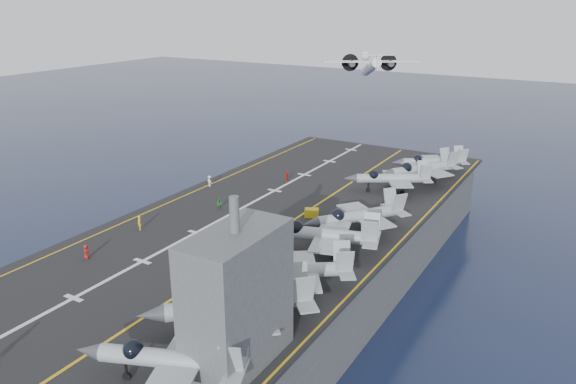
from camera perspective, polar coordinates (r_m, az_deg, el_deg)
The scene contains 26 objects.
ground at distance 84.45m, azimuth -1.39°, elevation -9.14°, with size 500.00×500.00×0.00m, color #142135.
hull at distance 82.20m, azimuth -1.41°, elevation -6.07°, with size 36.00×90.00×10.00m, color #56595E.
flight_deck at distance 80.13m, azimuth -1.44°, elevation -2.70°, with size 38.00×92.00×0.40m, color black.
foul_line at distance 78.62m, azimuth 0.42°, elevation -2.96°, with size 0.35×90.00×0.02m, color gold.
landing_centerline at distance 83.16m, azimuth -4.97°, elevation -1.78°, with size 0.50×90.00×0.02m, color silver.
deck_edge_port at distance 89.62m, azimuth -10.74°, elevation -0.49°, with size 0.25×90.00×0.02m, color gold.
deck_edge_stbd at distance 72.78m, azimuth 11.10°, elevation -5.22°, with size 0.25×90.00×0.02m, color gold.
island_superstructure at distance 46.66m, azimuth -5.23°, elevation -9.17°, with size 5.00×10.00×15.00m, color #56595E, non-canonical shape.
fighter_jet_0 at distance 47.41m, azimuth -11.76°, elevation -16.15°, with size 16.84×14.10×4.98m, color gray, non-canonical shape.
fighter_jet_1 at distance 53.11m, azimuth -5.01°, elevation -11.19°, with size 19.27×18.99×5.64m, color #959DA3, non-canonical shape.
fighter_jet_2 at distance 59.66m, azimuth 0.57°, elevation -7.83°, with size 17.45×16.13×5.04m, color #9CA5AE, non-canonical shape.
fighter_jet_3 at distance 67.99m, azimuth 3.66°, elevation -4.22°, with size 17.69×14.18×5.36m, color #9CA6AC, non-canonical shape.
fighter_jet_4 at distance 74.49m, azimuth 7.31°, elevation -2.29°, with size 16.76×17.79×5.14m, color gray, non-canonical shape.
fighter_jet_6 at distance 91.31m, azimuth 10.58°, elevation 1.47°, with size 16.68×15.09×4.82m, color #98A0A8, non-canonical shape.
fighter_jet_7 at distance 96.93m, azimuth 13.54°, elevation 2.40°, with size 16.77×17.91×5.18m, color gray, non-canonical shape.
fighter_jet_8 at distance 102.72m, azimuth 14.58°, elevation 3.10°, with size 16.05×15.02×4.64m, color #9AA2AC, non-canonical shape.
tow_cart_a at distance 63.92m, azimuth -7.87°, elevation -8.03°, with size 2.09×1.48×1.18m, color yellow, non-canonical shape.
tow_cart_b at distance 80.08m, azimuth 2.42°, elevation -2.12°, with size 2.31×1.98×1.17m, color gold, non-canonical shape.
tow_cart_c at distance 96.54m, azimuth 8.21°, elevation 1.41°, with size 2.08×1.64×1.10m, color gold, non-canonical shape.
crew_0 at distance 71.55m, azimuth -19.81°, elevation -5.73°, with size 1.08×1.24×1.74m, color #B21919.
crew_1 at distance 77.97m, azimuth -14.87°, elevation -3.07°, with size 1.40×1.21×1.97m, color yellow.
crew_2 at distance 83.36m, azimuth -6.98°, elevation -1.22°, with size 1.14×0.98×1.60m, color #1C8423.
crew_3 at distance 93.67m, azimuth -7.96°, elevation 1.11°, with size 1.29×1.07×1.85m, color silver.
crew_4 at distance 95.06m, azimuth -0.10°, elevation 1.60°, with size 0.95×1.27×1.94m, color red.
crew_7 at distance 66.26m, azimuth -10.77°, elevation -6.89°, with size 1.27×1.17×1.77m, color silver.
transport_plane at distance 132.34m, azimuth 8.42°, elevation 12.44°, with size 26.33×24.19×5.15m, color white, non-canonical shape.
Camera 1 is at (39.27, -63.21, 39.92)m, focal length 35.00 mm.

